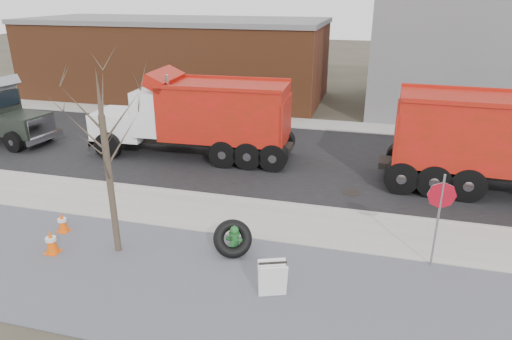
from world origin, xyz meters
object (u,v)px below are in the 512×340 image
(truck_tire, at_px, (233,239))
(sandwich_board, at_px, (273,279))
(dump_truck_red_b, at_px, (199,115))
(fire_hydrant, at_px, (234,241))
(stop_sign, at_px, (440,205))

(truck_tire, height_order, sandwich_board, truck_tire)
(dump_truck_red_b, bearing_deg, fire_hydrant, 115.37)
(sandwich_board, xyz_separation_m, dump_truck_red_b, (-5.40, 9.03, 1.42))
(stop_sign, height_order, dump_truck_red_b, dump_truck_red_b)
(sandwich_board, distance_m, dump_truck_red_b, 10.62)
(stop_sign, xyz_separation_m, dump_truck_red_b, (-9.25, 6.64, 0.09))
(sandwich_board, relative_size, dump_truck_red_b, 0.10)
(fire_hydrant, distance_m, dump_truck_red_b, 8.50)
(truck_tire, distance_m, sandwich_board, 2.21)
(fire_hydrant, distance_m, stop_sign, 5.57)
(fire_hydrant, distance_m, sandwich_board, 2.21)
(sandwich_board, bearing_deg, truck_tire, 112.21)
(fire_hydrant, xyz_separation_m, sandwich_board, (1.48, -1.64, 0.10))
(fire_hydrant, relative_size, sandwich_board, 0.92)
(fire_hydrant, bearing_deg, dump_truck_red_b, 120.18)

